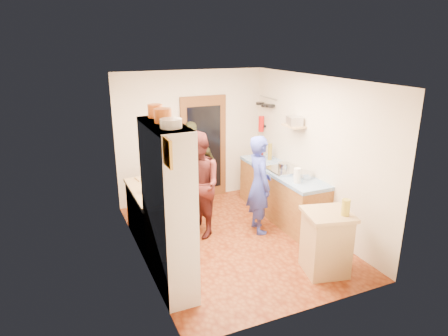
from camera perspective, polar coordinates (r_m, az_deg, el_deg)
floor at (r=6.70m, az=1.36°, el=-10.19°), size 3.00×4.00×0.02m
ceiling at (r=5.94m, az=1.55°, el=12.72°), size 3.00×4.00×0.02m
wall_back at (r=7.99m, az=-4.71°, el=4.49°), size 3.00×0.02×2.60m
wall_front at (r=4.57m, az=12.29°, el=-6.34°), size 3.00×0.02×2.60m
wall_left at (r=5.75m, az=-12.32°, el=-1.26°), size 0.02×4.00×2.60m
wall_right at (r=6.95m, az=12.80°, el=2.05°), size 0.02×4.00×2.60m
door_frame at (r=8.10m, az=-2.90°, el=2.89°), size 0.95×0.06×2.10m
door_glass at (r=8.07m, az=-2.81°, el=2.83°), size 0.70×0.02×1.70m
hutch_body at (r=5.13m, az=-7.99°, el=-5.77°), size 0.40×1.20×2.20m
hutch_top_shelf at (r=4.81m, az=-8.55°, el=6.11°), size 0.40×1.14×0.04m
plate_stack at (r=4.52m, az=-7.60°, el=6.34°), size 0.25×0.25×0.10m
orange_pot_a at (r=4.82m, az=-8.74°, el=7.41°), size 0.21×0.21×0.17m
orange_pot_b at (r=5.17m, az=-9.82°, el=8.04°), size 0.19×0.19×0.17m
left_counter_base at (r=6.54m, az=-9.97°, el=-6.98°), size 0.60×1.40×0.85m
left_counter_top at (r=6.36m, az=-10.18°, el=-3.30°), size 0.64×1.44×0.05m
toaster at (r=5.87m, az=-8.57°, el=-3.76°), size 0.30×0.24×0.20m
kettle at (r=6.23m, az=-10.48°, el=-2.65°), size 0.20×0.20×0.18m
orange_bowl at (r=6.45m, az=-9.74°, el=-2.33°), size 0.24×0.24×0.09m
chopping_board at (r=6.88m, az=-11.19°, el=-1.39°), size 0.33×0.26×0.02m
right_counter_base at (r=7.45m, az=8.14°, el=-3.75°), size 0.60×2.20×0.84m
right_counter_top at (r=7.30m, az=8.30°, el=-0.46°), size 0.62×2.22×0.06m
hob at (r=7.22m, az=8.63°, el=-0.26°), size 0.55×0.58×0.04m
pot_on_hob at (r=7.12m, az=8.55°, el=0.22°), size 0.20×0.20×0.13m
bottle_a at (r=7.73m, az=4.78°, el=2.07°), size 0.09×0.09×0.29m
bottle_b at (r=7.84m, az=5.41°, el=2.25°), size 0.07×0.07×0.28m
bottle_c at (r=7.82m, az=6.58°, el=2.33°), size 0.09×0.09×0.32m
paper_towel at (r=6.62m, az=10.41°, el=-1.07°), size 0.14×0.14×0.25m
mixing_bowl at (r=6.91m, az=11.34°, el=-0.97°), size 0.28×0.28×0.11m
island_base at (r=5.83m, az=14.33°, el=-10.48°), size 0.66×0.66×0.86m
island_top at (r=5.63m, az=14.69°, el=-6.40°), size 0.75×0.75×0.05m
cutting_board at (r=5.65m, az=14.02°, el=-6.15°), size 0.41×0.35×0.02m
oil_jar at (r=5.55m, az=17.00°, el=-5.40°), size 0.14×0.14×0.22m
pan_rail at (r=8.02m, az=6.38°, el=9.94°), size 0.02×0.65×0.02m
pan_hang_a at (r=7.86m, az=6.60°, el=8.81°), size 0.18×0.18×0.05m
pan_hang_b at (r=8.03m, az=5.88°, el=8.89°), size 0.16×0.16×0.05m
pan_hang_c at (r=8.20m, az=5.18°, el=9.17°), size 0.17×0.17×0.05m
wall_shelf at (r=7.13m, az=9.97°, el=5.94°), size 0.26×0.42×0.03m
radio at (r=7.11m, az=10.01°, el=6.65°), size 0.29×0.34×0.15m
ext_bracket at (r=8.28m, az=5.69°, el=5.99°), size 0.06×0.10×0.04m
fire_extinguisher at (r=8.24m, az=5.33°, el=6.30°), size 0.11×0.11×0.32m
picture_frame at (r=4.09m, az=-8.06°, el=2.17°), size 0.03×0.25×0.30m
person_hob at (r=6.67m, az=5.39°, el=-2.42°), size 0.48×0.66×1.67m
person_left at (r=6.57m, az=-3.71°, el=-2.31°), size 0.80×0.95×1.76m
person_back at (r=7.71m, az=-4.67°, el=0.49°), size 1.07×0.69×1.69m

